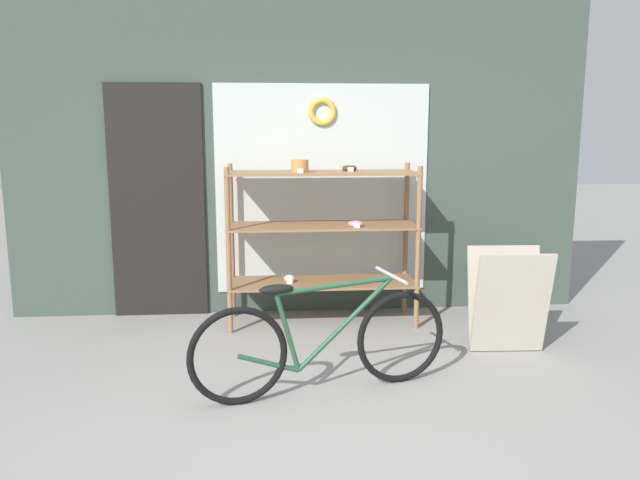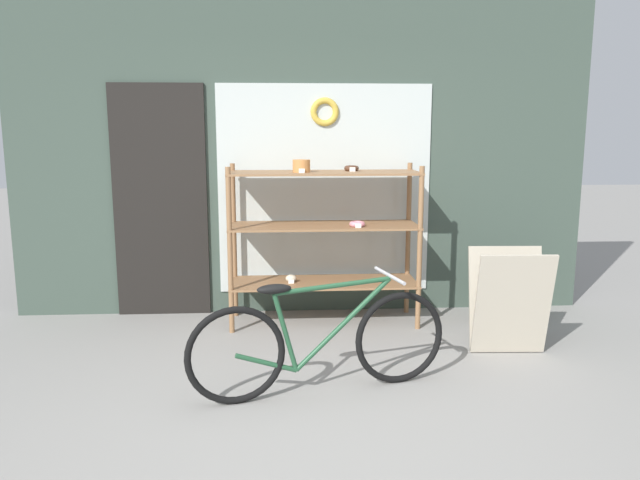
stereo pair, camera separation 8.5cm
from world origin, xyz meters
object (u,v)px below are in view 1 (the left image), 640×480
at_px(display_case, 322,228).
at_px(trash_bin, 493,286).
at_px(bicycle, 322,342).
at_px(sandwich_board, 508,301).

relative_size(display_case, trash_bin, 2.67).
xyz_separation_m(bicycle, sandwich_board, (1.49, 0.65, 0.06)).
xyz_separation_m(display_case, sandwich_board, (1.36, -0.86, -0.44)).
relative_size(bicycle, trash_bin, 2.79).
bearing_deg(bicycle, trash_bin, 26.29).
distance_m(display_case, bicycle, 1.59).
xyz_separation_m(bicycle, trash_bin, (1.64, 1.37, -0.01)).
distance_m(bicycle, trash_bin, 2.14).
bearing_deg(trash_bin, bicycle, -139.98).
xyz_separation_m(display_case, trash_bin, (1.51, -0.13, -0.52)).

